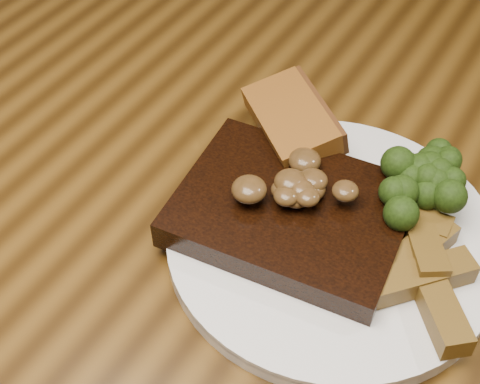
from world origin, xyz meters
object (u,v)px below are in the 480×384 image
(dining_table, at_px, (228,269))
(garlic_bread, at_px, (289,135))
(steak, at_px, (291,213))
(potato_wedges, at_px, (428,251))
(plate, at_px, (331,239))

(dining_table, distance_m, garlic_bread, 0.14)
(dining_table, xyz_separation_m, garlic_bread, (0.01, 0.08, 0.12))
(steak, bearing_deg, garlic_bread, 112.97)
(dining_table, height_order, potato_wedges, potato_wedges)
(steak, bearing_deg, potato_wedges, 5.19)
(dining_table, xyz_separation_m, steak, (0.06, 0.00, 0.12))
(dining_table, bearing_deg, potato_wedges, 8.21)
(garlic_bread, bearing_deg, plate, -4.30)
(steak, height_order, potato_wedges, steak)
(dining_table, xyz_separation_m, plate, (0.09, 0.01, 0.10))
(potato_wedges, bearing_deg, garlic_bread, 158.80)
(steak, xyz_separation_m, potato_wedges, (0.11, 0.02, -0.00))
(steak, bearing_deg, dining_table, 175.85)
(dining_table, relative_size, steak, 8.96)
(plate, height_order, steak, steak)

